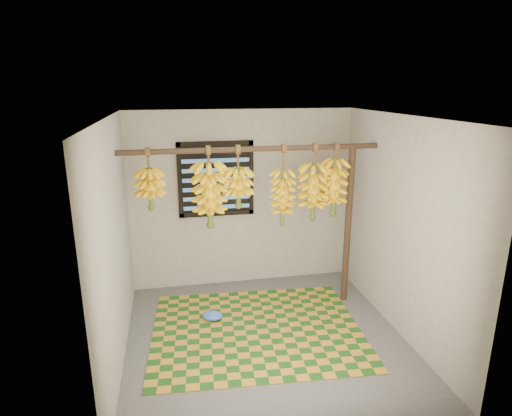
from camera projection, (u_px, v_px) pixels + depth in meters
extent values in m
cube|color=#4B4B4B|center=(266.00, 339.00, 4.71)|extent=(3.00, 3.00, 0.01)
cube|color=silver|center=(267.00, 117.00, 4.05)|extent=(3.00, 3.00, 0.01)
cube|color=gray|center=(242.00, 199.00, 5.80)|extent=(3.00, 0.01, 2.40)
cube|color=gray|center=(114.00, 247.00, 4.09)|extent=(0.01, 3.00, 2.40)
cube|color=gray|center=(401.00, 227.00, 4.67)|extent=(0.01, 3.00, 2.40)
cube|color=black|center=(216.00, 179.00, 5.62)|extent=(1.00, 0.04, 1.00)
cylinder|color=#3D2A1D|center=(253.00, 149.00, 4.82)|extent=(3.00, 0.06, 0.06)
cylinder|color=#3D2A1D|center=(348.00, 226.00, 5.32)|extent=(0.08, 0.08, 2.00)
cube|color=#1C4F17|center=(257.00, 330.00, 4.88)|extent=(2.47, 2.03, 0.01)
ellipsoid|color=#406AEF|center=(212.00, 316.00, 5.07)|extent=(0.28, 0.23, 0.10)
cylinder|color=brown|center=(148.00, 160.00, 4.62)|extent=(0.02, 0.02, 0.23)
cylinder|color=#4C5923|center=(150.00, 187.00, 4.70)|extent=(0.06, 0.06, 0.43)
cylinder|color=brown|center=(208.00, 156.00, 4.74)|extent=(0.02, 0.02, 0.19)
cylinder|color=#4C5923|center=(210.00, 193.00, 4.86)|extent=(0.07, 0.07, 0.72)
cylinder|color=brown|center=(238.00, 159.00, 4.81)|extent=(0.02, 0.02, 0.27)
cylinder|color=#4C5923|center=(238.00, 186.00, 4.90)|extent=(0.06, 0.06, 0.42)
cylinder|color=brown|center=(283.00, 159.00, 4.92)|extent=(0.02, 0.02, 0.30)
cylinder|color=#4C5923|center=(283.00, 196.00, 5.04)|extent=(0.05, 0.05, 0.65)
cylinder|color=brown|center=(315.00, 156.00, 4.98)|extent=(0.02, 0.02, 0.26)
cylinder|color=#4C5923|center=(313.00, 190.00, 5.10)|extent=(0.06, 0.06, 0.64)
cylinder|color=brown|center=(336.00, 153.00, 5.02)|extent=(0.02, 0.02, 0.20)
cylinder|color=#4C5923|center=(334.00, 186.00, 5.14)|extent=(0.06, 0.06, 0.66)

